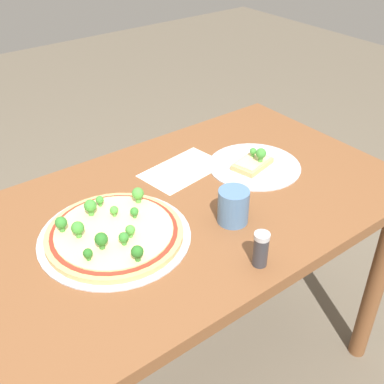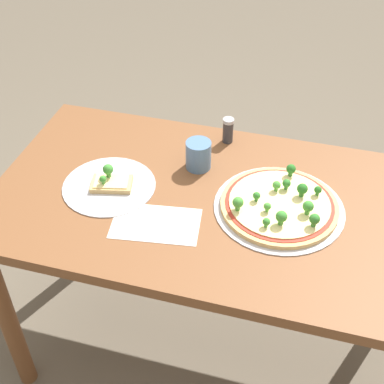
{
  "view_description": "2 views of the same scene",
  "coord_description": "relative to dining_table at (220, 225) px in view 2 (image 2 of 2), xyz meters",
  "views": [
    {
      "loc": [
        0.58,
        0.86,
        1.51
      ],
      "look_at": [
        -0.09,
        -0.01,
        0.77
      ],
      "focal_mm": 45.0,
      "sensor_mm": 36.0,
      "label": 1
    },
    {
      "loc": [
        0.23,
        -1.16,
        1.8
      ],
      "look_at": [
        -0.09,
        -0.01,
        0.77
      ],
      "focal_mm": 50.0,
      "sensor_mm": 36.0,
      "label": 2
    }
  ],
  "objects": [
    {
      "name": "drinking_cup",
      "position": [
        -0.11,
        0.14,
        0.15
      ],
      "size": [
        0.08,
        0.08,
        0.09
      ],
      "primitive_type": "cylinder",
      "color": "#4C7099",
      "rests_on": "dining_table"
    },
    {
      "name": "pizza_tray_whole",
      "position": [
        0.17,
        0.01,
        0.12
      ],
      "size": [
        0.38,
        0.38,
        0.07
      ],
      "color": "#B7B7BC",
      "rests_on": "dining_table"
    },
    {
      "name": "pizza_tray_slice",
      "position": [
        -0.34,
        -0.03,
        0.11
      ],
      "size": [
        0.28,
        0.28,
        0.07
      ],
      "color": "#B7B7BC",
      "rests_on": "dining_table"
    },
    {
      "name": "dining_table",
      "position": [
        0.0,
        0.0,
        0.0
      ],
      "size": [
        1.37,
        0.74,
        0.75
      ],
      "color": "brown",
      "rests_on": "ground_plane"
    },
    {
      "name": "condiment_shaker",
      "position": [
        -0.05,
        0.3,
        0.15
      ],
      "size": [
        0.04,
        0.04,
        0.09
      ],
      "color": "#333338",
      "rests_on": "dining_table"
    },
    {
      "name": "ground_plane",
      "position": [
        0.0,
        0.0,
        -0.65
      ],
      "size": [
        8.0,
        8.0,
        0.0
      ],
      "primitive_type": "plane",
      "color": "brown"
    },
    {
      "name": "paper_menu",
      "position": [
        -0.15,
        -0.14,
        0.1
      ],
      "size": [
        0.26,
        0.18,
        0.0
      ],
      "primitive_type": "cube",
      "rotation": [
        0.0,
        0.0,
        0.14
      ],
      "color": "white",
      "rests_on": "dining_table"
    }
  ]
}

